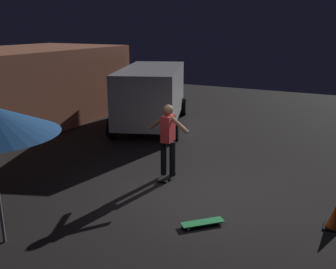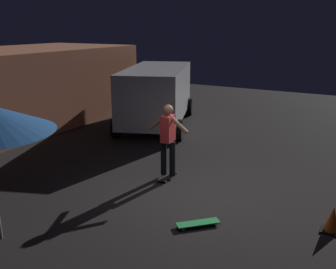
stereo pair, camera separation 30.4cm
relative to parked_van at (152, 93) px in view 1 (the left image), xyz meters
The scene contains 6 objects.
ground_plane 6.05m from the parked_van, 141.51° to the right, with size 28.00×28.00×0.00m, color black.
parked_van is the anchor object (origin of this frame).
skateboard_ridden 5.00m from the parked_van, 146.24° to the right, with size 0.79×0.27×0.07m.
skateboard_spare 7.23m from the parked_van, 143.40° to the right, with size 0.69×0.70×0.07m.
skater 4.88m from the parked_van, 146.24° to the right, with size 0.40×0.99×1.67m.
traffic_cone 8.00m from the parked_van, 126.92° to the right, with size 0.34×0.34×0.46m.
Camera 1 is at (-6.74, -2.76, 3.44)m, focal length 40.45 mm.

